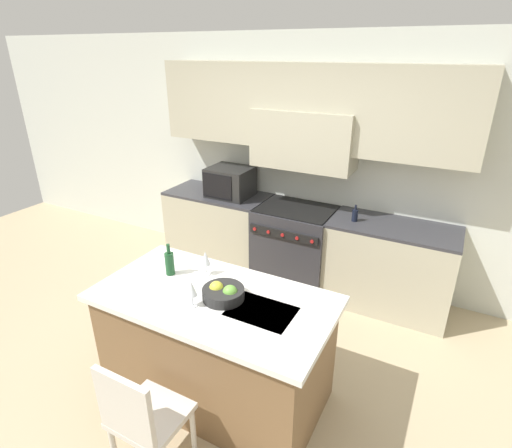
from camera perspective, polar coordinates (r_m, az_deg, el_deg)
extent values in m
plane|color=tan|center=(3.51, -7.69, -22.32)|extent=(10.00, 10.00, 0.00)
cube|color=silver|center=(4.57, 7.78, 8.73)|extent=(10.00, 0.06, 2.70)
cube|color=#B2AD93|center=(4.26, 7.26, 16.27)|extent=(3.32, 0.34, 0.85)
cube|color=#B2AD93|center=(4.29, 6.88, 11.92)|extent=(1.09, 0.40, 0.60)
cube|color=#B2AD93|center=(5.03, -5.31, -0.69)|extent=(1.24, 0.62, 0.89)
cube|color=#333338|center=(4.86, -5.51, 4.25)|extent=(1.24, 0.62, 0.03)
cube|color=#B2AD93|center=(4.36, 18.39, -5.96)|extent=(1.24, 0.62, 0.89)
cube|color=#333338|center=(4.16, 19.19, -0.44)|extent=(1.24, 0.62, 0.03)
cube|color=#2D2D33|center=(4.57, 5.56, -3.19)|extent=(0.84, 0.66, 0.91)
cube|color=black|center=(4.38, 5.79, 2.20)|extent=(0.80, 0.61, 0.01)
cube|color=black|center=(4.16, 3.88, -1.49)|extent=(0.77, 0.02, 0.09)
cylinder|color=#B21E1E|center=(4.28, -0.16, -0.69)|extent=(0.04, 0.02, 0.04)
cylinder|color=#B21E1E|center=(4.21, 1.79, -1.11)|extent=(0.04, 0.02, 0.04)
cylinder|color=#B21E1E|center=(4.15, 3.81, -1.56)|extent=(0.04, 0.02, 0.04)
cylinder|color=#B21E1E|center=(4.09, 5.89, -2.01)|extent=(0.04, 0.02, 0.04)
cylinder|color=#B21E1E|center=(4.04, 8.02, -2.47)|extent=(0.04, 0.02, 0.04)
cube|color=black|center=(4.71, -3.69, 6.03)|extent=(0.49, 0.43, 0.34)
cube|color=black|center=(4.55, -5.60, 5.36)|extent=(0.38, 0.01, 0.28)
cube|color=brown|center=(3.19, -5.76, -17.27)|extent=(1.62, 0.83, 0.86)
cube|color=white|center=(2.91, -6.13, -10.53)|extent=(1.72, 0.91, 0.04)
cube|color=#2D2D30|center=(2.74, 0.79, -12.45)|extent=(0.44, 0.32, 0.01)
cylinder|color=#B2B2B7|center=(2.88, 2.55, -10.41)|extent=(0.02, 0.02, 0.00)
cube|color=beige|center=(2.81, -14.77, -24.91)|extent=(0.42, 0.40, 0.04)
cube|color=beige|center=(2.55, -18.29, -23.72)|extent=(0.40, 0.04, 0.44)
cylinder|color=beige|center=(3.14, -14.71, -24.42)|extent=(0.04, 0.04, 0.42)
cylinder|color=beige|center=(2.98, -8.94, -27.31)|extent=(0.04, 0.04, 0.42)
cylinder|color=#194723|center=(3.17, -12.23, -5.57)|extent=(0.07, 0.07, 0.18)
cylinder|color=#194723|center=(3.11, -12.43, -3.50)|extent=(0.03, 0.03, 0.08)
cylinder|color=white|center=(2.82, -9.03, -11.41)|extent=(0.07, 0.07, 0.01)
cylinder|color=white|center=(2.79, -9.08, -10.69)|extent=(0.01, 0.01, 0.08)
cone|color=white|center=(2.74, -9.21, -9.04)|extent=(0.07, 0.07, 0.11)
cylinder|color=white|center=(3.16, -7.10, -7.06)|extent=(0.07, 0.07, 0.01)
cylinder|color=white|center=(3.14, -7.14, -6.39)|extent=(0.01, 0.01, 0.08)
cone|color=white|center=(3.09, -7.23, -4.85)|extent=(0.07, 0.07, 0.11)
cylinder|color=black|center=(2.85, -4.69, -9.86)|extent=(0.30, 0.30, 0.08)
sphere|color=gold|center=(2.86, -5.68, -9.11)|extent=(0.10, 0.10, 0.10)
sphere|color=#66A83D|center=(2.81, -3.72, -9.73)|extent=(0.11, 0.11, 0.11)
cylinder|color=black|center=(4.14, 13.94, 1.19)|extent=(0.06, 0.06, 0.12)
cylinder|color=black|center=(4.11, 14.06, 2.30)|extent=(0.02, 0.02, 0.05)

